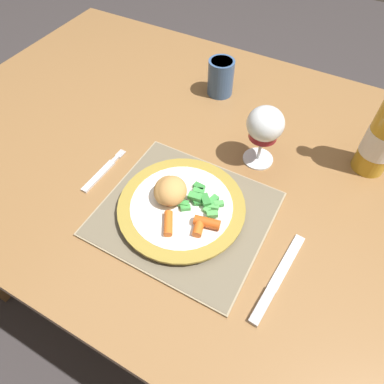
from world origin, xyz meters
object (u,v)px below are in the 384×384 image
Objects in this scene: dinner_plate at (182,207)px; dining_table at (226,185)px; fork at (102,173)px; drinking_cup at (221,77)px; table_knife at (274,285)px; wine_glass at (265,127)px.

dining_table is at bearing 81.14° from dinner_plate.
fork is at bearing -144.72° from dining_table.
fork is (-0.23, -0.16, 0.08)m from dining_table.
dinner_plate is at bearing -1.28° from fork.
drinking_cup is (-0.11, 0.39, 0.03)m from dinner_plate.
table_knife reaches higher than dining_table.
table_knife is (0.42, -0.06, 0.00)m from fork.
fork reaches higher than dining_table.
wine_glass is (0.29, 0.21, 0.09)m from fork.
table_knife is 2.09× the size of drinking_cup.
fork is 0.98× the size of wine_glass.
dining_table is 0.19m from wine_glass.
fork is 0.41m from drinking_cup.
fork is at bearing 178.72° from dinner_plate.
wine_glass reaches higher than dining_table.
dinner_plate reaches higher than table_knife.
drinking_cup is (-0.19, 0.18, -0.05)m from wine_glass.
dining_table is 7.77× the size of table_knife.
dinner_plate is at bearing -74.89° from drinking_cup.
fork is 0.43m from table_knife.
dining_table is 16.22× the size of drinking_cup.
dinner_plate is 1.81× the size of fork.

